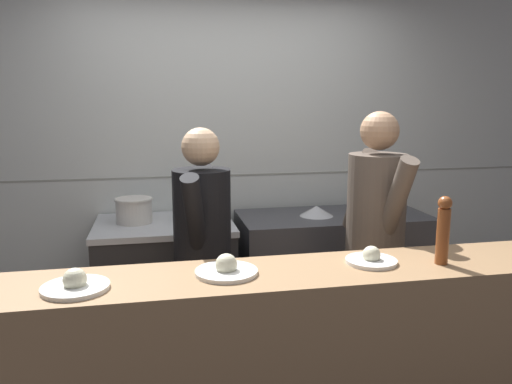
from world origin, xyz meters
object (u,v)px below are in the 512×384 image
(mixing_bowl_steel, at_px, (316,211))
(pepper_mill, at_px, (443,229))
(chef_head_cook, at_px, (203,252))
(sauce_pot, at_px, (205,208))
(plated_dish_appetiser, at_px, (226,269))
(chef_sous, at_px, (375,238))
(plated_dish_dessert, at_px, (371,259))
(oven_range, at_px, (166,283))
(plated_dish_main, at_px, (75,284))
(stock_pot, at_px, (134,209))

(mixing_bowl_steel, bearing_deg, pepper_mill, -85.04)
(mixing_bowl_steel, distance_m, chef_head_cook, 1.14)
(sauce_pot, distance_m, pepper_mill, 1.72)
(plated_dish_appetiser, height_order, pepper_mill, pepper_mill)
(chef_head_cook, height_order, chef_sous, chef_sous)
(plated_dish_appetiser, height_order, chef_head_cook, chef_head_cook)
(plated_dish_appetiser, height_order, plated_dish_dessert, plated_dish_appetiser)
(oven_range, xyz_separation_m, plated_dish_dessert, (0.91, -1.36, 0.56))
(chef_head_cook, bearing_deg, plated_dish_main, -111.74)
(stock_pot, xyz_separation_m, mixing_bowl_steel, (1.30, -0.05, -0.06))
(sauce_pot, relative_size, chef_sous, 0.20)
(stock_pot, distance_m, plated_dish_main, 1.49)
(mixing_bowl_steel, xyz_separation_m, pepper_mill, (0.12, -1.42, 0.22))
(stock_pot, bearing_deg, oven_range, -11.38)
(plated_dish_dessert, bearing_deg, chef_head_cook, 137.48)
(plated_dish_appetiser, relative_size, chef_sous, 0.16)
(pepper_mill, bearing_deg, plated_dish_dessert, 166.59)
(stock_pot, xyz_separation_m, plated_dish_appetiser, (0.44, -1.42, 0.02))
(sauce_pot, bearing_deg, chef_head_cook, -96.67)
(stock_pot, relative_size, plated_dish_dessert, 1.10)
(plated_dish_appetiser, xyz_separation_m, pepper_mill, (0.98, -0.06, 0.14))
(oven_range, distance_m, pepper_mill, 2.01)
(pepper_mill, bearing_deg, plated_dish_main, -179.92)
(sauce_pot, bearing_deg, plated_dish_appetiser, -91.76)
(plated_dish_dessert, bearing_deg, plated_dish_appetiser, -178.82)
(sauce_pot, bearing_deg, stock_pot, 174.98)
(pepper_mill, relative_size, chef_head_cook, 0.20)
(oven_range, xyz_separation_m, plated_dish_appetiser, (0.24, -1.38, 0.56))
(stock_pot, distance_m, plated_dish_dessert, 1.79)
(oven_range, height_order, stock_pot, stock_pot)
(plated_dish_appetiser, xyz_separation_m, chef_head_cook, (-0.04, 0.67, -0.13))
(stock_pot, height_order, plated_dish_dessert, plated_dish_dessert)
(mixing_bowl_steel, xyz_separation_m, plated_dish_main, (-1.47, -1.43, 0.08))
(plated_dish_dessert, bearing_deg, oven_range, 123.83)
(mixing_bowl_steel, bearing_deg, stock_pot, 177.74)
(sauce_pot, xyz_separation_m, chef_head_cook, (-0.08, -0.71, -0.11))
(plated_dish_main, xyz_separation_m, chef_sous, (1.57, 0.66, -0.08))
(stock_pot, xyz_separation_m, sauce_pot, (0.48, -0.04, 0.00))
(oven_range, xyz_separation_m, stock_pot, (-0.20, 0.04, 0.54))
(stock_pot, distance_m, plated_dish_appetiser, 1.48)
(plated_dish_appetiser, relative_size, plated_dish_dessert, 1.16)
(chef_sous, bearing_deg, sauce_pot, 134.90)
(pepper_mill, bearing_deg, mixing_bowl_steel, 94.96)
(stock_pot, distance_m, mixing_bowl_steel, 1.30)
(oven_range, distance_m, mixing_bowl_steel, 1.20)
(oven_range, height_order, chef_head_cook, chef_head_cook)
(oven_range, relative_size, sauce_pot, 2.89)
(mixing_bowl_steel, xyz_separation_m, plated_dish_dessert, (-0.19, -1.35, 0.08))
(oven_range, distance_m, sauce_pot, 0.61)
(oven_range, height_order, mixing_bowl_steel, mixing_bowl_steel)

